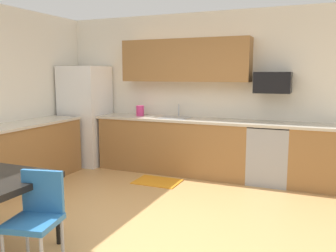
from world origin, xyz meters
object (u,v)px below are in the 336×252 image
(chair_near_table, at_px, (37,213))
(oven_range, at_px, (269,154))
(microwave, at_px, (273,83))
(refrigerator, at_px, (86,116))
(kettle, at_px, (140,111))

(chair_near_table, bearing_deg, oven_range, 65.75)
(microwave, xyz_separation_m, chair_near_table, (-1.50, -3.43, -1.04))
(refrigerator, height_order, oven_range, refrigerator)
(refrigerator, relative_size, oven_range, 1.99)
(oven_range, distance_m, microwave, 1.10)
(oven_range, xyz_separation_m, kettle, (-2.25, 0.05, 0.56))
(microwave, xyz_separation_m, kettle, (-2.25, -0.05, -0.53))
(oven_range, relative_size, chair_near_table, 1.07)
(refrigerator, xyz_separation_m, microwave, (3.32, 0.18, 0.64))
(oven_range, height_order, chair_near_table, oven_range)
(oven_range, relative_size, microwave, 1.69)
(kettle, bearing_deg, oven_range, -1.27)
(kettle, bearing_deg, refrigerator, -173.09)
(refrigerator, xyz_separation_m, kettle, (1.07, 0.13, 0.11))
(oven_range, bearing_deg, kettle, 178.73)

